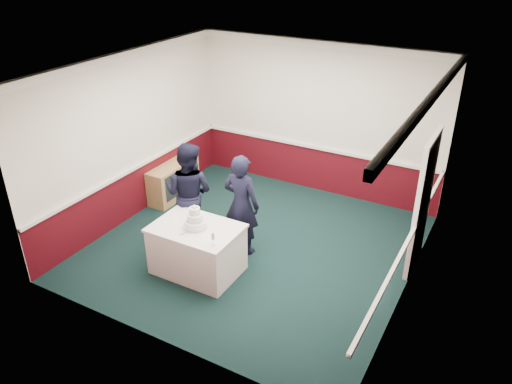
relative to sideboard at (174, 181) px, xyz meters
The scene contains 9 objects.
ground 2.44m from the sideboard, 19.34° to the right, with size 5.00×5.00×0.00m, color black.
room_shell 2.86m from the sideboard, ahead, with size 5.00×5.00×3.00m.
sideboard is the anchor object (origin of this frame).
cake_table 2.58m from the sideboard, 44.67° to the right, with size 1.32×0.92×0.79m.
wedding_cake 2.64m from the sideboard, 44.67° to the right, with size 0.35×0.35×0.36m.
cake_knife 2.74m from the sideboard, 48.13° to the right, with size 0.01×0.22×0.01m, color silver.
champagne_flute 3.19m from the sideboard, 41.89° to the right, with size 0.05×0.05×0.21m.
person_man 1.73m from the sideboard, 42.61° to the right, with size 0.86×0.67×1.77m, color black.
person_woman 2.41m from the sideboard, 24.67° to the right, with size 0.62×0.41×1.71m, color black.
Camera 1 is at (3.44, -6.17, 4.69)m, focal length 35.00 mm.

